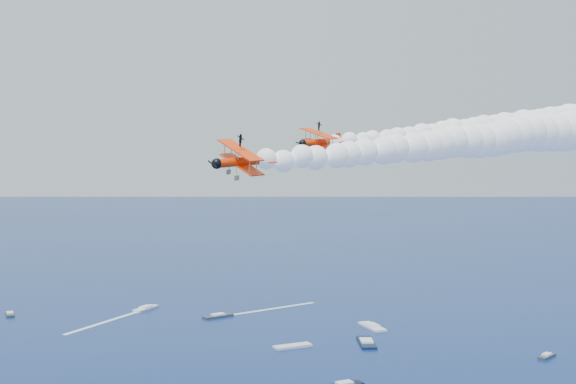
{
  "coord_description": "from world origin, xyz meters",
  "views": [
    {
      "loc": [
        -8.95,
        -84.5,
        58.8
      ],
      "look_at": [
        -3.9,
        20.94,
        53.27
      ],
      "focal_mm": 45.85,
      "sensor_mm": 36.0,
      "label": 1
    }
  ],
  "objects": [
    {
      "name": "biplane_trail",
      "position": [
        -10.11,
        5.24,
        57.85
      ],
      "size": [
        11.76,
        12.94,
        8.44
      ],
      "primitive_type": null,
      "rotation": [
        -0.3,
        0.07,
        3.62
      ],
      "color": "#FF3405"
    },
    {
      "name": "biplane_lead",
      "position": [
        2.32,
        36.65,
        60.69
      ],
      "size": [
        11.58,
        12.75,
        7.88
      ],
      "primitive_type": null,
      "rotation": [
        -0.22,
        0.07,
        3.62
      ],
      "color": "#FF3205"
    },
    {
      "name": "boat_wakes",
      "position": [
        -61.03,
        171.65,
        0.03
      ],
      "size": [
        145.21,
        67.47,
        0.04
      ],
      "color": "white",
      "rests_on": "ground"
    },
    {
      "name": "smoke_trail_lead",
      "position": [
        33.88,
        52.9,
        63.44
      ],
      "size": [
        74.65,
        62.55,
        12.66
      ],
      "primitive_type": null,
      "rotation": [
        0.0,
        0.0,
        3.62
      ],
      "color": "white"
    },
    {
      "name": "smoke_trail_trail",
      "position": [
        21.38,
        21.62,
        60.6
      ],
      "size": [
        74.66,
        62.88,
        12.66
      ],
      "primitive_type": null,
      "rotation": [
        0.0,
        0.0,
        3.62
      ],
      "color": "white"
    },
    {
      "name": "spectator_boats",
      "position": [
        -1.14,
        125.55,
        0.35
      ],
      "size": [
        226.48,
        177.88,
        0.7
      ],
      "color": "silver",
      "rests_on": "ground"
    }
  ]
}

